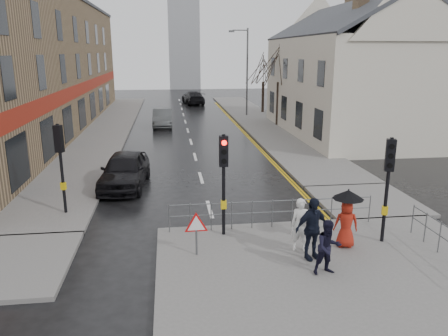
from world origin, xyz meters
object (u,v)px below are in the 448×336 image
object	(u,v)px
car_parked	(125,170)
car_mid	(162,118)
pedestrian_b	(328,248)
pedestrian_with_umbrella	(347,214)
pedestrian_d	(312,229)
pedestrian_a	(301,225)

from	to	relation	value
car_parked	car_mid	distance (m)	16.72
pedestrian_b	car_parked	size ratio (longest dim) A/B	0.33
pedestrian_with_umbrella	car_mid	xyz separation A→B (m)	(-5.83, 24.34, -0.48)
pedestrian_d	car_parked	distance (m)	10.33
pedestrian_b	pedestrian_d	world-z (taller)	pedestrian_d
pedestrian_with_umbrella	car_mid	size ratio (longest dim) A/B	0.42
car_mid	pedestrian_d	bearing A→B (deg)	-79.48
car_parked	pedestrian_with_umbrella	bearing A→B (deg)	-40.87
pedestrian_a	car_parked	world-z (taller)	pedestrian_a
pedestrian_d	car_parked	world-z (taller)	pedestrian_d
pedestrian_with_umbrella	car_mid	distance (m)	25.03
pedestrian_with_umbrella	pedestrian_d	world-z (taller)	pedestrian_d
pedestrian_a	pedestrian_with_umbrella	size ratio (longest dim) A/B	0.89
pedestrian_with_umbrella	car_parked	xyz separation A→B (m)	(-7.41, 7.70, -0.40)
pedestrian_d	pedestrian_with_umbrella	bearing A→B (deg)	8.88
pedestrian_with_umbrella	pedestrian_d	xyz separation A→B (m)	(-1.32, -0.64, -0.13)
car_mid	pedestrian_a	bearing A→B (deg)	-79.59
car_parked	car_mid	xyz separation A→B (m)	(1.59, 16.64, -0.08)
pedestrian_a	car_mid	distance (m)	24.78
pedestrian_a	pedestrian_d	world-z (taller)	pedestrian_d
pedestrian_d	pedestrian_a	bearing A→B (deg)	87.80
pedestrian_d	car_parked	bearing A→B (deg)	109.13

